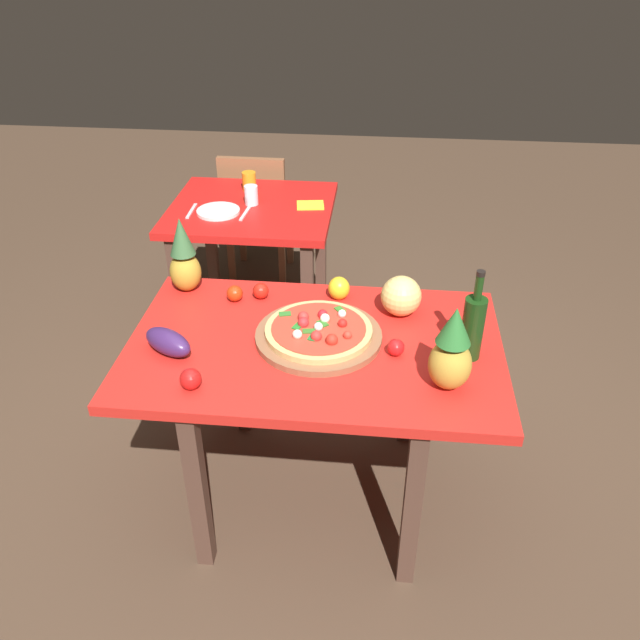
% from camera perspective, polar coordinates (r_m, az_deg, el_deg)
% --- Properties ---
extents(ground_plane, '(10.00, 10.00, 0.00)m').
position_cam_1_polar(ground_plane, '(2.84, -0.41, -14.85)').
color(ground_plane, '#4C3828').
extents(display_table, '(1.34, 0.85, 0.77)m').
position_cam_1_polar(display_table, '(2.38, -0.48, -3.81)').
color(display_table, '#503429').
rests_on(display_table, ground_plane).
extents(background_table, '(0.85, 0.77, 0.77)m').
position_cam_1_polar(background_table, '(3.50, -5.96, 8.02)').
color(background_table, '#503429').
rests_on(background_table, ground_plane).
extents(dining_chair, '(0.40, 0.40, 0.85)m').
position_cam_1_polar(dining_chair, '(4.13, -5.58, 9.66)').
color(dining_chair, brown).
rests_on(dining_chair, ground_plane).
extents(pizza_board, '(0.46, 0.46, 0.02)m').
position_cam_1_polar(pizza_board, '(2.34, -0.13, -1.43)').
color(pizza_board, brown).
rests_on(pizza_board, display_table).
extents(pizza, '(0.39, 0.39, 0.06)m').
position_cam_1_polar(pizza, '(2.32, -0.11, -0.86)').
color(pizza, tan).
rests_on(pizza, pizza_board).
extents(wine_bottle, '(0.08, 0.08, 0.34)m').
position_cam_1_polar(wine_bottle, '(2.25, 13.33, -0.51)').
color(wine_bottle, '#163712').
rests_on(wine_bottle, display_table).
extents(pineapple_left, '(0.13, 0.13, 0.31)m').
position_cam_1_polar(pineapple_left, '(2.64, -11.91, 5.31)').
color(pineapple_left, '#B5902D').
rests_on(pineapple_left, display_table).
extents(pineapple_right, '(0.14, 0.14, 0.30)m').
position_cam_1_polar(pineapple_right, '(2.09, 11.51, -2.82)').
color(pineapple_right, gold).
rests_on(pineapple_right, display_table).
extents(melon, '(0.15, 0.15, 0.15)m').
position_cam_1_polar(melon, '(2.47, 7.16, 2.12)').
color(melon, '#EECA72').
rests_on(melon, display_table).
extents(bell_pepper, '(0.09, 0.09, 0.09)m').
position_cam_1_polar(bell_pepper, '(2.57, 1.68, 2.82)').
color(bell_pepper, yellow).
rests_on(bell_pepper, display_table).
extents(eggplant, '(0.22, 0.18, 0.09)m').
position_cam_1_polar(eggplant, '(2.31, -13.25, -1.90)').
color(eggplant, '#3E2258').
rests_on(eggplant, display_table).
extents(tomato_beside_pepper, '(0.07, 0.07, 0.07)m').
position_cam_1_polar(tomato_beside_pepper, '(2.14, -11.34, -5.12)').
color(tomato_beside_pepper, red).
rests_on(tomato_beside_pepper, display_table).
extents(tomato_near_board, '(0.06, 0.06, 0.06)m').
position_cam_1_polar(tomato_near_board, '(2.58, -7.53, 2.33)').
color(tomato_near_board, red).
rests_on(tomato_near_board, display_table).
extents(tomato_by_bottle, '(0.06, 0.06, 0.06)m').
position_cam_1_polar(tomato_by_bottle, '(2.58, -5.24, 2.58)').
color(tomato_by_bottle, red).
rests_on(tomato_by_bottle, display_table).
extents(tomato_at_corner, '(0.06, 0.06, 0.06)m').
position_cam_1_polar(tomato_at_corner, '(2.26, 6.70, -2.41)').
color(tomato_at_corner, red).
rests_on(tomato_at_corner, display_table).
extents(drinking_glass_juice, '(0.08, 0.08, 0.10)m').
position_cam_1_polar(drinking_glass_juice, '(3.63, -6.26, 12.06)').
color(drinking_glass_juice, orange).
rests_on(drinking_glass_juice, background_table).
extents(drinking_glass_water, '(0.07, 0.07, 0.10)m').
position_cam_1_polar(drinking_glass_water, '(3.45, -6.09, 10.89)').
color(drinking_glass_water, silver).
rests_on(drinking_glass_water, background_table).
extents(dinner_plate, '(0.22, 0.22, 0.02)m').
position_cam_1_polar(dinner_plate, '(3.38, -8.96, 9.45)').
color(dinner_plate, white).
rests_on(dinner_plate, background_table).
extents(fork_utensil, '(0.02, 0.18, 0.01)m').
position_cam_1_polar(fork_utensil, '(3.42, -11.26, 9.42)').
color(fork_utensil, silver).
rests_on(fork_utensil, background_table).
extents(knife_utensil, '(0.03, 0.18, 0.01)m').
position_cam_1_polar(knife_utensil, '(3.35, -6.60, 9.34)').
color(knife_utensil, silver).
rests_on(knife_utensil, background_table).
extents(napkin_folded, '(0.16, 0.14, 0.01)m').
position_cam_1_polar(napkin_folded, '(3.43, -0.86, 10.09)').
color(napkin_folded, yellow).
rests_on(napkin_folded, background_table).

